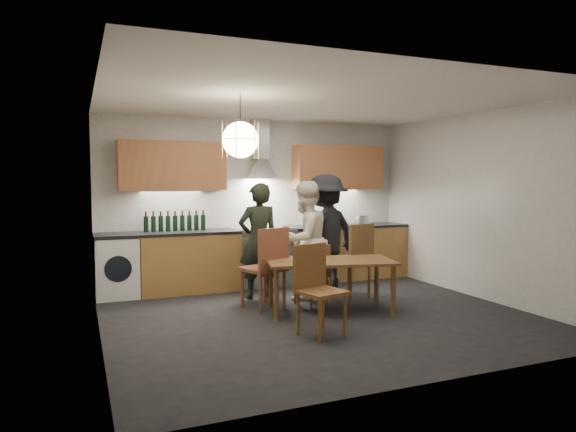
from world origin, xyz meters
name	(u,v)px	position (x,y,z in m)	size (l,w,h in m)	color
ground	(317,315)	(0.00, 0.00, 0.00)	(5.00, 5.00, 0.00)	black
room_shell	(318,176)	(0.00, 0.00, 1.71)	(5.02, 4.52, 2.61)	white
counter_run	(265,257)	(0.02, 1.95, 0.45)	(5.00, 0.62, 0.90)	#BD8A48
range_stove	(264,257)	(0.00, 1.94, 0.44)	(0.90, 0.60, 0.92)	silver
wall_fixtures	(261,166)	(0.00, 2.07, 1.87)	(4.30, 0.54, 1.10)	#C47C4B
pendant_lamp	(240,140)	(-1.00, -0.10, 2.10)	(0.43, 0.43, 0.70)	black
dining_table	(330,266)	(0.21, 0.08, 0.58)	(1.71, 1.14, 0.66)	brown
chair_back_left	(268,263)	(-0.46, 0.51, 0.60)	(0.61, 0.61, 1.05)	brown
chair_back_mid	(315,271)	(0.18, 0.46, 0.46)	(0.46, 0.46, 0.80)	brown
chair_back_right	(355,256)	(0.87, 0.61, 0.60)	(0.60, 0.60, 1.05)	brown
chair_front	(316,283)	(-0.34, -0.67, 0.55)	(0.53, 0.53, 0.97)	brown
person_left	(258,241)	(-0.36, 1.16, 0.81)	(0.59, 0.39, 1.61)	black
person_mid	(305,240)	(0.23, 0.89, 0.82)	(0.80, 0.62, 1.64)	silver
person_right	(326,233)	(0.69, 1.16, 0.87)	(1.12, 0.64, 1.73)	black
mixing_bowl	(336,223)	(1.27, 1.94, 0.94)	(0.35, 0.35, 0.09)	silver
stock_pot	(362,220)	(1.74, 1.91, 0.97)	(0.21, 0.21, 0.15)	silver
wine_bottles	(175,221)	(-1.36, 2.04, 1.05)	(0.91, 0.07, 0.30)	black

